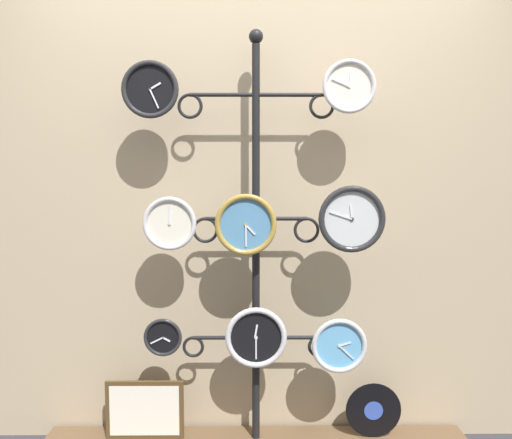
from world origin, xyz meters
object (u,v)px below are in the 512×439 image
at_px(clock_bottom_left, 163,337).
at_px(clock_bottom_center, 256,337).
at_px(picture_frame, 145,410).
at_px(clock_bottom_right, 339,345).
at_px(clock_top_left, 150,90).
at_px(clock_middle_left, 170,223).
at_px(clock_top_right, 349,86).
at_px(clock_middle_center, 246,225).
at_px(display_stand, 256,302).
at_px(clock_middle_right, 352,219).
at_px(vinyl_record, 373,410).

bearing_deg(clock_bottom_left, clock_bottom_center, 1.41).
bearing_deg(picture_frame, clock_bottom_right, -6.03).
xyz_separation_m(clock_top_left, clock_middle_left, (0.08, -0.01, -0.64)).
xyz_separation_m(clock_top_right, picture_frame, (-1.02, 0.08, -1.63)).
bearing_deg(clock_bottom_center, clock_top_left, 178.59).
relative_size(clock_top_right, clock_middle_center, 0.86).
relative_size(clock_top_left, clock_middle_center, 0.92).
height_order(display_stand, clock_bottom_left, display_stand).
bearing_deg(clock_top_right, clock_top_left, 179.69).
distance_m(display_stand, clock_middle_center, 0.43).
relative_size(clock_top_left, clock_bottom_right, 1.00).
bearing_deg(clock_bottom_left, clock_top_left, 153.20).
bearing_deg(clock_bottom_center, clock_bottom_left, -178.59).
distance_m(clock_bottom_center, picture_frame, 0.71).
relative_size(clock_middle_left, clock_middle_right, 0.81).
bearing_deg(clock_middle_center, clock_bottom_left, 178.94).
bearing_deg(clock_bottom_left, clock_middle_center, -1.06).
bearing_deg(clock_top_left, clock_middle_center, -3.92).
height_order(clock_bottom_right, vinyl_record, clock_bottom_right).
relative_size(display_stand, clock_bottom_left, 11.34).
bearing_deg(clock_middle_center, clock_bottom_center, 21.14).
distance_m(clock_middle_center, clock_bottom_right, 0.75).
height_order(clock_top_left, clock_bottom_left, clock_top_left).
height_order(display_stand, clock_top_right, display_stand).
bearing_deg(clock_top_right, clock_bottom_center, -179.08).
bearing_deg(clock_bottom_right, clock_middle_left, 178.36).
bearing_deg(clock_bottom_center, clock_bottom_right, -2.47).
xyz_separation_m(clock_top_left, vinyl_record, (1.12, 0.08, -1.62)).
bearing_deg(clock_top_left, display_stand, 9.29).
relative_size(clock_top_right, clock_bottom_left, 1.37).
distance_m(display_stand, picture_frame, 0.81).
height_order(clock_middle_left, picture_frame, clock_middle_left).
bearing_deg(picture_frame, clock_top_right, -4.45).
bearing_deg(vinyl_record, clock_middle_center, -170.43).
relative_size(clock_middle_left, vinyl_record, 0.91).
bearing_deg(clock_middle_right, clock_top_right, 119.56).
bearing_deg(clock_middle_right, vinyl_record, 37.12).
height_order(clock_middle_left, clock_bottom_right, clock_middle_left).
xyz_separation_m(clock_top_right, clock_bottom_center, (-0.44, -0.01, -1.22)).
distance_m(display_stand, clock_top_right, 1.16).
relative_size(display_stand, clock_top_right, 8.31).
height_order(clock_top_right, clock_middle_left, clock_top_right).
relative_size(clock_top_right, picture_frame, 0.64).
relative_size(display_stand, clock_middle_right, 6.60).
xyz_separation_m(clock_middle_left, clock_bottom_left, (-0.04, -0.02, -0.56)).
relative_size(display_stand, vinyl_record, 7.39).
xyz_separation_m(display_stand, clock_top_left, (-0.50, -0.08, 1.05)).
bearing_deg(clock_bottom_left, display_stand, 13.05).
relative_size(clock_middle_center, picture_frame, 0.74).
bearing_deg(clock_top_left, clock_top_right, -0.31).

